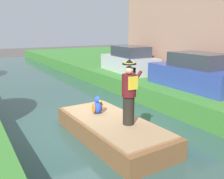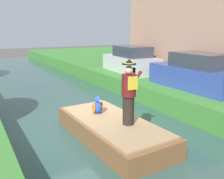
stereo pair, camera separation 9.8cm
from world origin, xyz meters
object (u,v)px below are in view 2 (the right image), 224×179
(person_pirate, at_px, (129,93))
(parked_car_blue, at_px, (196,73))
(parrot_plush, at_px, (98,106))
(boat, at_px, (112,129))
(parked_car_silver, at_px, (131,61))

(person_pirate, bearing_deg, parked_car_blue, 6.01)
(parrot_plush, bearing_deg, boat, -82.21)
(boat, xyz_separation_m, person_pirate, (0.23, -0.53, 1.23))
(person_pirate, xyz_separation_m, parked_car_silver, (4.51, 6.48, -0.11))
(boat, distance_m, parrot_plush, 0.93)
(parrot_plush, xyz_separation_m, parked_car_silver, (4.84, 5.21, 0.57))
(parrot_plush, distance_m, parked_car_blue, 4.89)
(parrot_plush, relative_size, parked_car_blue, 0.14)
(boat, relative_size, person_pirate, 2.30)
(boat, xyz_separation_m, parrot_plush, (-0.10, 0.73, 0.55))
(boat, relative_size, parrot_plush, 7.45)
(boat, height_order, parked_car_blue, parked_car_blue)
(person_pirate, distance_m, parrot_plush, 1.48)
(boat, bearing_deg, person_pirate, -67.17)
(parked_car_blue, height_order, parked_car_silver, same)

